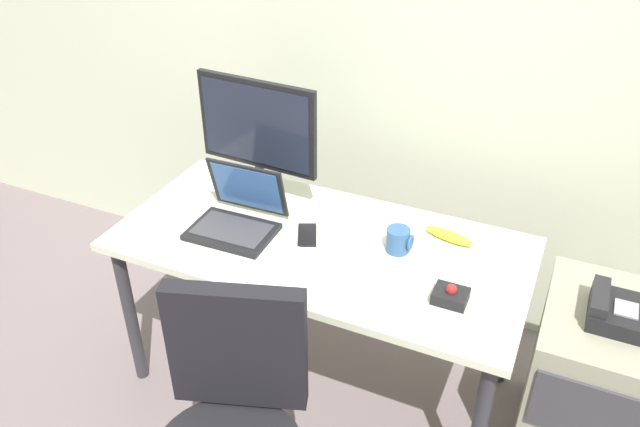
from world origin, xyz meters
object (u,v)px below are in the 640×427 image
object	(u,v)px
monitor_main	(257,131)
laptop	(238,215)
coffee_mug	(399,240)
banana	(449,236)
cell_phone	(307,235)
desk_phone	(615,310)
keyboard	(324,267)
trackball_mouse	(451,295)
file_cabinet	(591,388)

from	to	relation	value
monitor_main	laptop	world-z (taller)	monitor_main
coffee_mug	banana	distance (m)	0.20
cell_phone	banana	distance (m)	0.52
desk_phone	keyboard	size ratio (longest dim) A/B	0.48
keyboard	banana	bearing A→B (deg)	45.56
cell_phone	coffee_mug	bearing A→B (deg)	-15.71
monitor_main	desk_phone	bearing A→B (deg)	-6.74
desk_phone	keyboard	world-z (taller)	desk_phone
trackball_mouse	file_cabinet	bearing A→B (deg)	20.77
banana	trackball_mouse	bearing A→B (deg)	-74.77
file_cabinet	banana	world-z (taller)	banana
banana	laptop	bearing A→B (deg)	-162.11
coffee_mug	cell_phone	distance (m)	0.34
cell_phone	trackball_mouse	bearing A→B (deg)	-38.43
keyboard	cell_phone	distance (m)	0.21
desk_phone	laptop	size ratio (longest dim) A/B	0.63
keyboard	laptop	xyz separation A→B (m)	(-0.40, 0.11, 0.04)
file_cabinet	desk_phone	size ratio (longest dim) A/B	3.33
desk_phone	laptop	bearing A→B (deg)	-176.48
desk_phone	coffee_mug	distance (m)	0.73
keyboard	banana	distance (m)	0.49
monitor_main	trackball_mouse	size ratio (longest dim) A/B	4.61
desk_phone	trackball_mouse	size ratio (longest dim) A/B	1.82
monitor_main	laptop	xyz separation A→B (m)	(0.04, -0.24, -0.23)
desk_phone	monitor_main	size ratio (longest dim) A/B	0.39
keyboard	trackball_mouse	xyz separation A→B (m)	(0.43, 0.02, 0.01)
monitor_main	trackball_mouse	bearing A→B (deg)	-20.79
keyboard	laptop	world-z (taller)	laptop
file_cabinet	coffee_mug	bearing A→B (deg)	179.48
desk_phone	keyboard	distance (m)	0.94
file_cabinet	keyboard	xyz separation A→B (m)	(-0.93, -0.21, 0.38)
monitor_main	laptop	size ratio (longest dim) A/B	1.60
file_cabinet	desk_phone	distance (m)	0.37
desk_phone	monitor_main	bearing A→B (deg)	173.26
monitor_main	banana	distance (m)	0.83
laptop	coffee_mug	world-z (taller)	laptop
file_cabinet	desk_phone	bearing A→B (deg)	-116.78
trackball_mouse	coffee_mug	bearing A→B (deg)	140.94
file_cabinet	trackball_mouse	world-z (taller)	trackball_mouse
keyboard	banana	size ratio (longest dim) A/B	2.19
monitor_main	banana	bearing A→B (deg)	-0.10
desk_phone	trackball_mouse	world-z (taller)	trackball_mouse
laptop	desk_phone	bearing A→B (deg)	3.52
keyboard	cell_phone	size ratio (longest dim) A/B	2.94
banana	coffee_mug	bearing A→B (deg)	-137.60
banana	monitor_main	bearing A→B (deg)	179.90
monitor_main	keyboard	size ratio (longest dim) A/B	1.22
file_cabinet	laptop	world-z (taller)	laptop
laptop	monitor_main	bearing A→B (deg)	98.93
laptop	cell_phone	distance (m)	0.27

